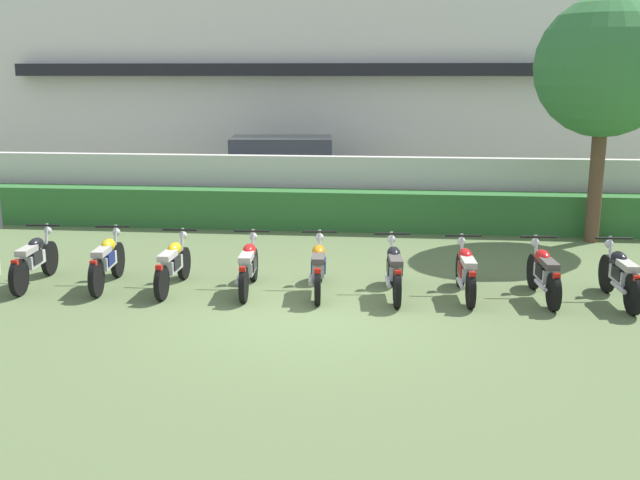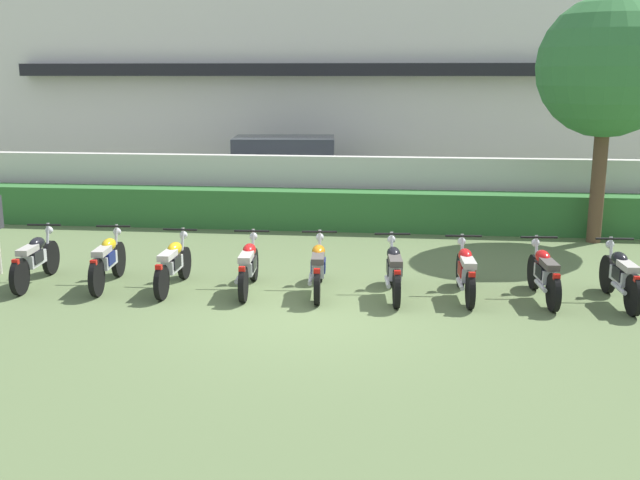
% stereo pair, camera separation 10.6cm
% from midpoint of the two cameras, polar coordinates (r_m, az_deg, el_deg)
% --- Properties ---
extents(ground, '(60.00, 60.00, 0.00)m').
position_cam_midpoint_polar(ground, '(11.45, -1.03, -5.58)').
color(ground, '#607547').
extents(building, '(24.31, 6.50, 6.98)m').
position_cam_midpoint_polar(building, '(25.34, 3.06, 12.42)').
color(building, white).
rests_on(building, ground).
extents(compound_wall, '(23.10, 0.30, 1.64)m').
position_cam_midpoint_polar(compound_wall, '(18.03, 1.68, 3.83)').
color(compound_wall, silver).
rests_on(compound_wall, ground).
extents(hedge_row, '(18.48, 0.70, 0.91)m').
position_cam_midpoint_polar(hedge_row, '(17.40, 1.50, 2.29)').
color(hedge_row, '#337033').
rests_on(hedge_row, ground).
extents(parked_car, '(4.66, 2.45, 1.89)m').
position_cam_midpoint_polar(parked_car, '(20.44, -2.66, 5.20)').
color(parked_car, '#9EA3A8').
rests_on(parked_car, ground).
extents(tree_near_inspector, '(2.90, 2.90, 5.16)m').
position_cam_midpoint_polar(tree_near_inspector, '(16.87, 20.78, 12.19)').
color(tree_near_inspector, brown).
rests_on(tree_near_inspector, ground).
extents(motorcycle_in_row_0, '(0.60, 1.93, 0.97)m').
position_cam_midpoint_polar(motorcycle_in_row_0, '(13.75, -21.22, -1.38)').
color(motorcycle_in_row_0, black).
rests_on(motorcycle_in_row_0, ground).
extents(motorcycle_in_row_1, '(0.60, 1.86, 0.97)m').
position_cam_midpoint_polar(motorcycle_in_row_1, '(13.24, -16.20, -1.52)').
color(motorcycle_in_row_1, black).
rests_on(motorcycle_in_row_1, ground).
extents(motorcycle_in_row_2, '(0.60, 1.85, 0.94)m').
position_cam_midpoint_polar(motorcycle_in_row_2, '(12.81, -11.43, -1.80)').
color(motorcycle_in_row_2, black).
rests_on(motorcycle_in_row_2, ground).
extents(motorcycle_in_row_3, '(0.60, 1.85, 0.95)m').
position_cam_midpoint_polar(motorcycle_in_row_3, '(12.52, -5.73, -1.95)').
color(motorcycle_in_row_3, black).
rests_on(motorcycle_in_row_3, ground).
extents(motorcycle_in_row_4, '(0.60, 1.91, 0.95)m').
position_cam_midpoint_polar(motorcycle_in_row_4, '(12.37, -0.36, -2.06)').
color(motorcycle_in_row_4, black).
rests_on(motorcycle_in_row_4, ground).
extents(motorcycle_in_row_5, '(0.60, 1.87, 0.96)m').
position_cam_midpoint_polar(motorcycle_in_row_5, '(12.23, 5.42, -2.24)').
color(motorcycle_in_row_5, black).
rests_on(motorcycle_in_row_5, ground).
extents(motorcycle_in_row_6, '(0.60, 1.79, 0.95)m').
position_cam_midpoint_polar(motorcycle_in_row_6, '(12.34, 10.83, -2.33)').
color(motorcycle_in_row_6, black).
rests_on(motorcycle_in_row_6, ground).
extents(motorcycle_in_row_7, '(0.60, 1.80, 0.96)m').
position_cam_midpoint_polar(motorcycle_in_row_7, '(12.51, 16.49, -2.40)').
color(motorcycle_in_row_7, black).
rests_on(motorcycle_in_row_7, ground).
extents(motorcycle_in_row_8, '(0.60, 1.85, 0.97)m').
position_cam_midpoint_polar(motorcycle_in_row_8, '(12.71, 21.75, -2.50)').
color(motorcycle_in_row_8, black).
rests_on(motorcycle_in_row_8, ground).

